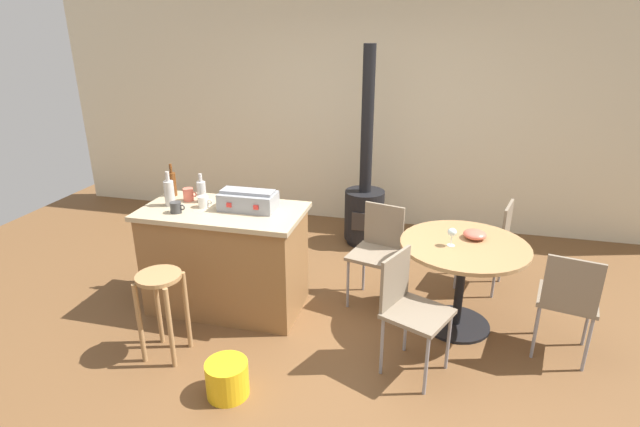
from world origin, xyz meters
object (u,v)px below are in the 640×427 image
Objects in this scene: folding_chair_near at (378,247)px; cup_2 at (189,194)px; kitchen_island at (226,259)px; folding_chair_far at (409,305)px; folding_chair_right at (491,238)px; bottle_0 at (201,191)px; toolbox at (248,200)px; wine_glass at (452,233)px; dining_table at (462,264)px; bottle_1 at (172,183)px; folding_chair_left at (568,297)px; wooden_stool at (161,298)px; plastic_bucket at (227,379)px; wood_stove at (365,200)px; cup_1 at (176,207)px; bottle_2 at (169,192)px; cup_0 at (204,202)px; serving_bowl at (475,234)px.

cup_2 reaches higher than folding_chair_near.
kitchen_island reaches higher than folding_chair_far.
folding_chair_right is 2.62m from bottle_0.
cup_2 is (-0.13, 0.00, -0.04)m from bottle_0.
toolbox is 3.18× the size of wine_glass.
dining_table is 2.55m from bottle_1.
toolbox is at bearing -157.17° from folding_chair_right.
folding_chair_left is 5.97× the size of wine_glass.
toolbox is (-1.73, -0.11, 0.42)m from dining_table.
wooden_stool is 1.02m from cup_2.
plastic_bucket is at bearing -59.41° from bottle_0.
wood_stove reaches higher than cup_1.
toolbox is 3.69× the size of cup_2.
folding_chair_right is at bearing 13.67° from bottle_1.
bottle_2 is at bearing -175.64° from dining_table.
plastic_bucket is at bearing -140.53° from wine_glass.
cup_0 is (-1.10, -1.62, 0.45)m from wood_stove.
folding_chair_near is 7.13× the size of cup_0.
bottle_2 reaches higher than bottle_0.
folding_chair_left is at bearing 19.87° from folding_chair_far.
cup_0 is at bearing -58.02° from bottle_0.
serving_bowl is at bearing -51.09° from wood_stove.
toolbox reaches higher than dining_table.
wood_stove reaches higher than folding_chair_near.
wooden_stool is 0.77× the size of folding_chair_far.
cup_1 is (-1.26, -1.79, 0.44)m from wood_stove.
plastic_bucket is (-0.79, -1.46, -0.40)m from folding_chair_near.
dining_table is 0.31m from wine_glass.
folding_chair_far is 0.91m from serving_bowl.
wine_glass is (2.08, -0.03, -0.16)m from bottle_0.
bottle_2 is at bearing -172.99° from serving_bowl.
folding_chair_far is 1.02× the size of folding_chair_left.
toolbox is 0.38m from cup_0.
folding_chair_near is at bearing 110.58° from folding_chair_far.
folding_chair_near is 1.51m from folding_chair_left.
bottle_1 is at bearing 162.17° from folding_chair_far.
cup_2 is (-1.30, -1.50, 0.45)m from wood_stove.
bottle_0 is 0.26m from bottle_2.
bottle_2 is at bearing 133.28° from cup_1.
cup_1 reaches higher than dining_table.
folding_chair_near is at bearing 11.10° from bottle_0.
cup_1 is at bearing -158.25° from toolbox.
wine_glass is at bearing 22.92° from wooden_stool.
folding_chair_near is 0.75m from wine_glass.
cup_0 is at bearing 164.58° from folding_chair_far.
serving_bowl is (0.77, -0.13, 0.26)m from folding_chair_near.
cup_0 is at bearing -174.03° from toolbox.
folding_chair_far is 0.40× the size of wood_stove.
dining_table is 0.77m from folding_chair_left.
bottle_0 reaches higher than cup_0.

